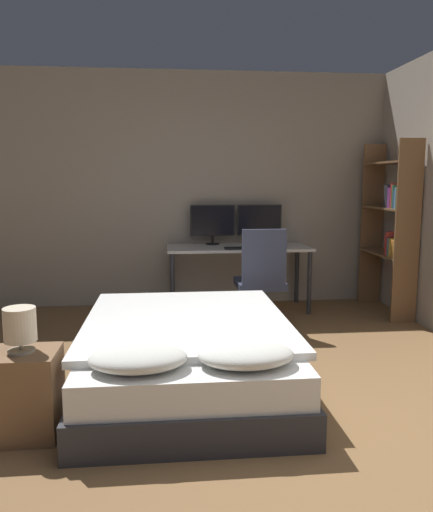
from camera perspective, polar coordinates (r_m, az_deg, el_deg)
ground_plane at (r=2.76m, az=10.66°, el=-23.46°), size 20.00×20.00×0.00m
wall_back at (r=5.93m, az=1.02°, el=7.54°), size 12.00×0.06×2.70m
bed at (r=3.62m, az=-3.34°, el=-11.11°), size 1.45×2.00×0.55m
nightstand at (r=3.16m, az=-21.13°, el=-14.48°), size 0.40×0.35×0.50m
bedside_lamp at (r=3.03m, az=-21.54°, el=-7.44°), size 0.18×0.18×0.26m
desk at (r=5.62m, az=2.53°, el=0.26°), size 1.60×0.63×0.73m
monitor_left at (r=5.76m, az=-0.45°, el=3.92°), size 0.52×0.16×0.46m
monitor_right at (r=5.84m, az=4.92°, el=3.95°), size 0.52×0.16×0.46m
keyboard at (r=5.41m, az=2.86°, el=0.91°), size 0.36×0.13×0.02m
computer_mouse at (r=5.45m, az=5.69°, el=1.04°), size 0.07×0.05×0.04m
office_chair at (r=4.98m, az=5.07°, el=-3.68°), size 0.52×0.52×1.00m
bookshelf at (r=5.71m, az=19.49°, el=3.94°), size 0.27×0.91×1.88m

